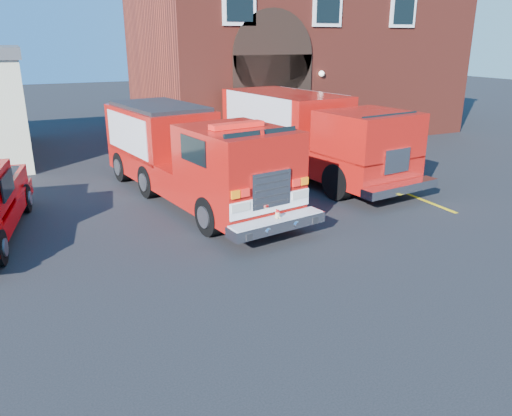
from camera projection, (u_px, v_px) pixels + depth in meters
name	position (u px, v px, depth m)	size (l,w,h in m)	color
ground	(235.00, 245.00, 11.74)	(100.00, 100.00, 0.00)	black
parking_stripe_near	(419.00, 198.00, 15.19)	(0.12, 3.00, 0.01)	#DCB50B
parking_stripe_mid	(360.00, 175.00, 17.77)	(0.12, 3.00, 0.01)	#DCB50B
parking_stripe_far	(316.00, 158.00, 20.35)	(0.12, 3.00, 0.01)	#DCB50B
fire_station	(290.00, 46.00, 25.97)	(15.20, 10.20, 8.45)	maroon
fire_engine	(190.00, 154.00, 14.72)	(3.78, 8.91, 2.66)	black
secondary_truck	(308.00, 132.00, 17.49)	(3.70, 8.75, 2.75)	black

